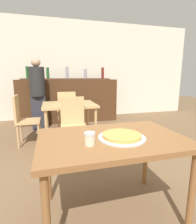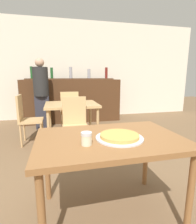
# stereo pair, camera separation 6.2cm
# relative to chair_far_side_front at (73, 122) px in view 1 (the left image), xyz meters

# --- Properties ---
(ground_plane) EXTENTS (16.00, 16.00, 0.00)m
(ground_plane) POSITION_rel_chair_far_side_front_xyz_m (0.14, -1.39, -0.51)
(ground_plane) COLOR brown
(wall_back) EXTENTS (8.00, 0.05, 2.80)m
(wall_back) POSITION_rel_chair_far_side_front_xyz_m (0.14, 2.62, 0.89)
(wall_back) COLOR silver
(wall_back) RESTS_ON ground_plane
(dining_table_near) EXTENTS (1.18, 0.80, 0.73)m
(dining_table_near) POSITION_rel_chair_far_side_front_xyz_m (0.14, -1.39, 0.14)
(dining_table_near) COLOR brown
(dining_table_near) RESTS_ON ground_plane
(dining_table_far) EXTENTS (0.97, 0.83, 0.72)m
(dining_table_far) POSITION_rel_chair_far_side_front_xyz_m (0.00, 0.58, 0.12)
(dining_table_far) COLOR tan
(dining_table_far) RESTS_ON ground_plane
(bar_counter) EXTENTS (2.60, 0.56, 1.14)m
(bar_counter) POSITION_rel_chair_far_side_front_xyz_m (0.14, 2.12, 0.06)
(bar_counter) COLOR #4C2D19
(bar_counter) RESTS_ON ground_plane
(bar_back_shelf) EXTENTS (2.39, 0.24, 0.34)m
(bar_back_shelf) POSITION_rel_chair_far_side_front_xyz_m (0.16, 2.26, 0.70)
(bar_back_shelf) COLOR #4C2D19
(bar_back_shelf) RESTS_ON bar_counter
(chair_far_side_front) EXTENTS (0.40, 0.40, 0.90)m
(chair_far_side_front) POSITION_rel_chair_far_side_front_xyz_m (0.00, 0.00, 0.00)
(chair_far_side_front) COLOR tan
(chair_far_side_front) RESTS_ON ground_plane
(chair_far_side_back) EXTENTS (0.40, 0.40, 0.90)m
(chair_far_side_back) POSITION_rel_chair_far_side_front_xyz_m (0.00, 1.17, 0.00)
(chair_far_side_back) COLOR tan
(chair_far_side_back) RESTS_ON ground_plane
(chair_far_side_left) EXTENTS (0.40, 0.40, 0.90)m
(chair_far_side_left) POSITION_rel_chair_far_side_front_xyz_m (-0.82, 0.58, 0.00)
(chair_far_side_left) COLOR tan
(chair_far_side_left) RESTS_ON ground_plane
(pizza_tray) EXTENTS (0.38, 0.38, 0.04)m
(pizza_tray) POSITION_rel_chair_far_side_front_xyz_m (0.20, -1.45, 0.23)
(pizza_tray) COLOR silver
(pizza_tray) RESTS_ON dining_table_near
(cheese_shaker) EXTENTS (0.08, 0.08, 0.10)m
(cheese_shaker) POSITION_rel_chair_far_side_front_xyz_m (-0.07, -1.52, 0.26)
(cheese_shaker) COLOR beige
(cheese_shaker) RESTS_ON dining_table_near
(person_standing) EXTENTS (0.34, 0.34, 1.63)m
(person_standing) POSITION_rel_chair_far_side_front_xyz_m (-0.61, 1.54, 0.37)
(person_standing) COLOR #2D2D38
(person_standing) RESTS_ON ground_plane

